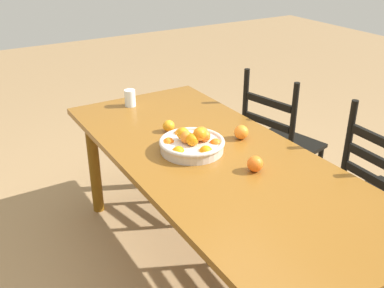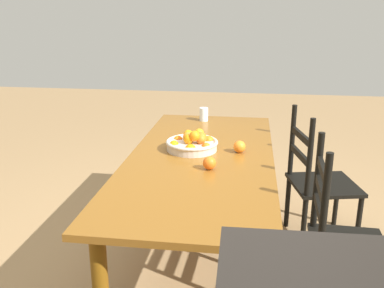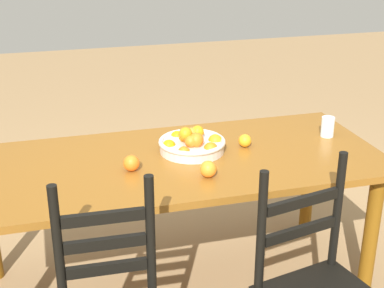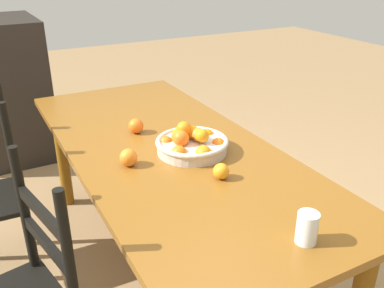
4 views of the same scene
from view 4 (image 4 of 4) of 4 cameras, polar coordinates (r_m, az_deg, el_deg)
name	(u,v)px [view 4 (image 4 of 4)]	position (r m, az deg, el deg)	size (l,w,h in m)	color
ground_plane	(171,267)	(2.43, -2.86, -16.30)	(12.00, 12.00, 0.00)	#95744C
dining_table	(168,162)	(2.06, -3.24, -2.49)	(2.07, 0.90, 0.74)	brown
cabinet	(7,90)	(3.77, -23.71, 6.74)	(0.75, 0.58, 1.13)	black
fruit_bowl	(192,143)	(1.94, -0.06, 0.08)	(0.34, 0.34, 0.14)	beige
orange_loose_0	(221,171)	(1.73, 3.96, -3.70)	(0.07, 0.07, 0.07)	orange
orange_loose_1	(136,126)	(2.17, -7.58, 2.44)	(0.08, 0.08, 0.08)	orange
orange_loose_2	(129,157)	(1.84, -8.57, -1.81)	(0.08, 0.08, 0.08)	orange
drinking_glass	(307,228)	(1.41, 15.30, -10.88)	(0.07, 0.07, 0.11)	silver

